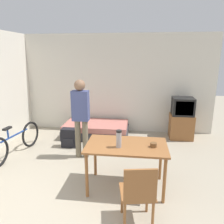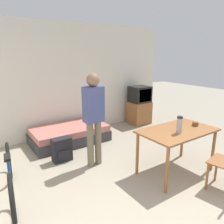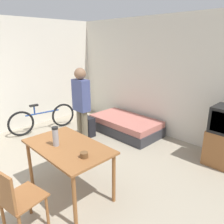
# 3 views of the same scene
# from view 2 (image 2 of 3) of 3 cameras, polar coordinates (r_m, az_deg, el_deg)

# --- Properties ---
(wall_back) EXTENTS (5.74, 0.06, 2.70)m
(wall_back) POSITION_cam_2_polar(r_m,az_deg,el_deg) (5.50, -11.41, 8.13)
(wall_back) COLOR silver
(wall_back) RESTS_ON ground_plane
(daybed) EXTENTS (1.71, 0.94, 0.37)m
(daybed) POSITION_cam_2_polar(r_m,az_deg,el_deg) (5.15, -11.00, -5.74)
(daybed) COLOR #333338
(daybed) RESTS_ON ground_plane
(tv) EXTENTS (0.59, 0.49, 1.09)m
(tv) POSITION_cam_2_polar(r_m,az_deg,el_deg) (6.33, 7.16, 1.66)
(tv) COLOR brown
(tv) RESTS_ON ground_plane
(dining_table) EXTENTS (1.28, 0.76, 0.77)m
(dining_table) POSITION_cam_2_polar(r_m,az_deg,el_deg) (3.80, 16.68, -5.77)
(dining_table) COLOR brown
(dining_table) RESTS_ON ground_plane
(bicycle) EXTENTS (0.28, 1.66, 0.71)m
(bicycle) POSITION_cam_2_polar(r_m,az_deg,el_deg) (3.51, -25.06, -14.93)
(bicycle) COLOR black
(bicycle) RESTS_ON ground_plane
(person_standing) EXTENTS (0.34, 0.22, 1.67)m
(person_standing) POSITION_cam_2_polar(r_m,az_deg,el_deg) (3.81, -4.83, -0.40)
(person_standing) COLOR #6B604C
(person_standing) RESTS_ON ground_plane
(thermos_flask) EXTENTS (0.09, 0.09, 0.28)m
(thermos_flask) POSITION_cam_2_polar(r_m,az_deg,el_deg) (3.57, 17.21, -3.01)
(thermos_flask) COLOR #99999E
(thermos_flask) RESTS_ON dining_table
(mate_bowl) EXTENTS (0.10, 0.10, 0.07)m
(mate_bowl) POSITION_cam_2_polar(r_m,az_deg,el_deg) (4.06, 20.94, -2.92)
(mate_bowl) COLOR brown
(mate_bowl) RESTS_ON dining_table
(backpack) EXTENTS (0.36, 0.23, 0.46)m
(backpack) POSITION_cam_2_polar(r_m,az_deg,el_deg) (4.29, -12.97, -9.56)
(backpack) COLOR black
(backpack) RESTS_ON ground_plane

